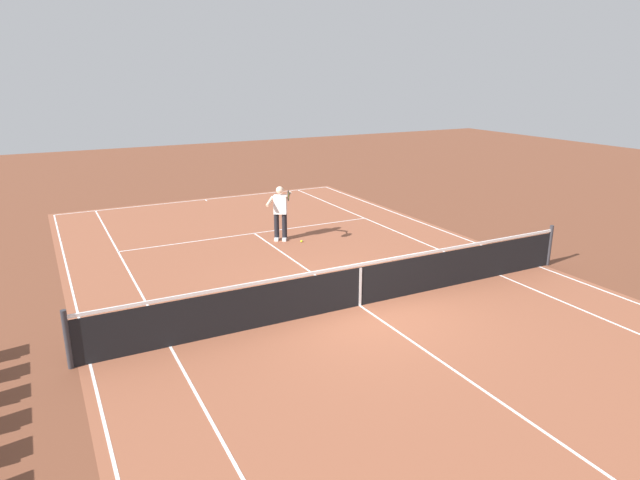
{
  "coord_description": "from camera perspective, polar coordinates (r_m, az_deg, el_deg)",
  "views": [
    {
      "loc": [
        -9.51,
        5.91,
        4.87
      ],
      "look_at": [
        2.15,
        -0.14,
        0.9
      ],
      "focal_mm": 31.15,
      "sensor_mm": 36.0,
      "label": 1
    }
  ],
  "objects": [
    {
      "name": "court_line_markings",
      "position": [
        12.21,
        4.09,
        -6.72
      ],
      "size": [
        23.85,
        11.05,
        0.01
      ],
      "color": "white",
      "rests_on": "ground_plane"
    },
    {
      "name": "tennis_net",
      "position": [
        12.02,
        4.14,
        -4.58
      ],
      "size": [
        0.1,
        11.7,
        1.08
      ],
      "color": "#2D2D33",
      "rests_on": "ground_plane"
    },
    {
      "name": "tennis_player_near",
      "position": [
        16.63,
        -4.09,
        3.06
      ],
      "size": [
        1.19,
        0.75,
        1.7
      ],
      "color": "black",
      "rests_on": "ground_plane"
    },
    {
      "name": "tennis_ball",
      "position": [
        16.62,
        -1.91,
        -0.12
      ],
      "size": [
        0.07,
        0.07,
        0.07
      ],
      "primitive_type": "sphere",
      "color": "#CCE01E",
      "rests_on": "ground_plane"
    },
    {
      "name": "ground_plane",
      "position": [
        12.21,
        4.09,
        -6.73
      ],
      "size": [
        60.0,
        60.0,
        0.0
      ],
      "primitive_type": "plane",
      "color": "brown"
    },
    {
      "name": "court_slab",
      "position": [
        12.21,
        4.09,
        -6.73
      ],
      "size": [
        24.2,
        11.4,
        0.0
      ],
      "primitive_type": "cube",
      "color": "#935138",
      "rests_on": "ground_plane"
    }
  ]
}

